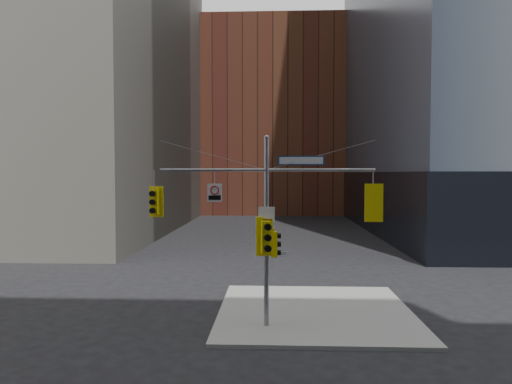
# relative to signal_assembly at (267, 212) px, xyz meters

# --- Properties ---
(ground) EXTENTS (160.00, 160.00, 0.00)m
(ground) POSITION_rel_signal_assembly_xyz_m (0.00, -1.99, -4.42)
(ground) COLOR black
(ground) RESTS_ON ground
(sidewalk_corner) EXTENTS (8.00, 8.00, 0.15)m
(sidewalk_corner) POSITION_rel_signal_assembly_xyz_m (2.00, 2.01, -4.34)
(sidewalk_corner) COLOR gray
(sidewalk_corner) RESTS_ON ground
(brick_midrise) EXTENTS (26.00, 20.00, 28.00)m
(brick_midrise) POSITION_rel_signal_assembly_xyz_m (0.00, 56.01, 9.58)
(brick_midrise) COLOR brown
(brick_midrise) RESTS_ON ground
(signal_assembly) EXTENTS (8.00, 0.80, 7.30)m
(signal_assembly) POSITION_rel_signal_assembly_xyz_m (0.00, 0.00, 0.00)
(signal_assembly) COLOR gray
(signal_assembly) RESTS_ON ground
(traffic_light_west_arm) EXTENTS (0.56, 0.50, 1.18)m
(traffic_light_west_arm) POSITION_rel_signal_assembly_xyz_m (-4.22, 0.01, 0.38)
(traffic_light_west_arm) COLOR yellow
(traffic_light_west_arm) RESTS_ON ground
(traffic_light_east_arm) EXTENTS (0.67, 0.53, 1.40)m
(traffic_light_east_arm) POSITION_rel_signal_assembly_xyz_m (3.93, 0.00, 0.38)
(traffic_light_east_arm) COLOR yellow
(traffic_light_east_arm) RESTS_ON ground
(traffic_light_pole_side) EXTENTS (0.39, 0.33, 0.95)m
(traffic_light_pole_side) POSITION_rel_signal_assembly_xyz_m (0.32, 0.01, -1.20)
(traffic_light_pole_side) COLOR yellow
(traffic_light_pole_side) RESTS_ON ground
(traffic_light_pole_front) EXTENTS (0.68, 0.64, 1.45)m
(traffic_light_pole_front) POSITION_rel_signal_assembly_xyz_m (-0.00, -0.27, -0.88)
(traffic_light_pole_front) COLOR yellow
(traffic_light_pole_front) RESTS_ON ground
(street_sign_blade) EXTENTS (1.71, 0.22, 0.33)m
(street_sign_blade) POSITION_rel_signal_assembly_xyz_m (1.28, 0.00, 1.93)
(street_sign_blade) COLOR navy
(street_sign_blade) RESTS_ON ground
(regulatory_sign_arm) EXTENTS (0.55, 0.07, 0.69)m
(regulatory_sign_arm) POSITION_rel_signal_assembly_xyz_m (-1.94, -0.02, 0.75)
(regulatory_sign_arm) COLOR silver
(regulatory_sign_arm) RESTS_ON ground
(regulatory_sign_pole) EXTENTS (0.61, 0.10, 0.80)m
(regulatory_sign_pole) POSITION_rel_signal_assembly_xyz_m (0.00, -0.11, -0.20)
(regulatory_sign_pole) COLOR silver
(regulatory_sign_pole) RESTS_ON ground
(street_blade_ew) EXTENTS (0.69, 0.11, 0.14)m
(street_blade_ew) POSITION_rel_signal_assembly_xyz_m (0.45, 0.01, -1.54)
(street_blade_ew) COLOR silver
(street_blade_ew) RESTS_ON ground
(street_blade_ns) EXTENTS (0.06, 0.82, 0.16)m
(street_blade_ns) POSITION_rel_signal_assembly_xyz_m (0.00, 0.46, -1.72)
(street_blade_ns) COLOR #145926
(street_blade_ns) RESTS_ON ground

